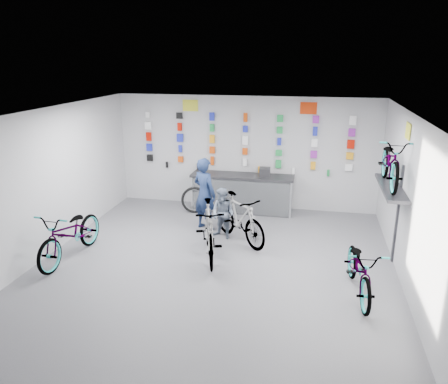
% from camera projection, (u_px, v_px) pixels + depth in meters
% --- Properties ---
extents(floor, '(8.00, 8.00, 0.00)m').
position_uv_depth(floor, '(211.00, 272.00, 8.41)').
color(floor, '#4F4F54').
rests_on(floor, ground).
extents(ceiling, '(8.00, 8.00, 0.00)m').
position_uv_depth(ceiling, '(210.00, 115.00, 7.52)').
color(ceiling, white).
rests_on(ceiling, wall_back).
extents(wall_back, '(7.00, 0.00, 7.00)m').
position_uv_depth(wall_back, '(245.00, 153.00, 11.70)').
color(wall_back, silver).
rests_on(wall_back, floor).
extents(wall_front, '(7.00, 0.00, 7.00)m').
position_uv_depth(wall_front, '(114.00, 323.00, 4.23)').
color(wall_front, silver).
rests_on(wall_front, floor).
extents(wall_left, '(0.00, 8.00, 8.00)m').
position_uv_depth(wall_left, '(39.00, 187.00, 8.65)').
color(wall_left, silver).
rests_on(wall_left, floor).
extents(wall_right, '(0.00, 8.00, 8.00)m').
position_uv_depth(wall_right, '(414.00, 211.00, 7.28)').
color(wall_right, silver).
rests_on(wall_right, floor).
extents(counter, '(2.70, 0.66, 1.00)m').
position_uv_depth(counter, '(242.00, 194.00, 11.58)').
color(counter, black).
rests_on(counter, floor).
extents(merch_wall, '(5.58, 0.08, 1.57)m').
position_uv_depth(merch_wall, '(249.00, 142.00, 11.52)').
color(merch_wall, black).
rests_on(merch_wall, wall_back).
extents(wall_bracket, '(0.39, 1.90, 2.00)m').
position_uv_depth(wall_bracket, '(392.00, 192.00, 8.45)').
color(wall_bracket, '#333338').
rests_on(wall_bracket, wall_right).
extents(sign_left, '(0.42, 0.02, 0.30)m').
position_uv_depth(sign_left, '(190.00, 105.00, 11.62)').
color(sign_left, yellow).
rests_on(sign_left, wall_back).
extents(sign_right, '(0.42, 0.02, 0.30)m').
position_uv_depth(sign_right, '(309.00, 108.00, 11.01)').
color(sign_right, red).
rests_on(sign_right, wall_back).
extents(sign_side, '(0.02, 0.40, 0.30)m').
position_uv_depth(sign_side, '(408.00, 131.00, 8.07)').
color(sign_side, yellow).
rests_on(sign_side, wall_right).
extents(bike_left, '(0.85, 2.11, 1.09)m').
position_uv_depth(bike_left, '(71.00, 234.00, 8.82)').
color(bike_left, gray).
rests_on(bike_left, floor).
extents(bike_center, '(1.09, 2.01, 1.16)m').
position_uv_depth(bike_center, '(209.00, 231.00, 8.86)').
color(bike_center, gray).
rests_on(bike_center, floor).
extents(bike_right, '(0.84, 1.90, 0.97)m').
position_uv_depth(bike_right, '(360.00, 269.00, 7.48)').
color(bike_right, gray).
rests_on(bike_right, floor).
extents(bike_service, '(1.66, 1.65, 1.10)m').
position_uv_depth(bike_service, '(240.00, 218.00, 9.63)').
color(bike_service, gray).
rests_on(bike_service, floor).
extents(bike_wall, '(0.63, 1.80, 0.95)m').
position_uv_depth(bike_wall, '(391.00, 162.00, 8.29)').
color(bike_wall, gray).
rests_on(bike_wall, wall_bracket).
extents(clerk, '(0.76, 0.67, 1.74)m').
position_uv_depth(clerk, '(205.00, 194.00, 10.29)').
color(clerk, '#18274A').
rests_on(clerk, floor).
extents(customer, '(0.70, 0.63, 1.17)m').
position_uv_depth(customer, '(223.00, 213.00, 9.83)').
color(customer, slate).
rests_on(customer, floor).
extents(spare_wheel, '(0.72, 0.30, 0.70)m').
position_uv_depth(spare_wheel, '(194.00, 200.00, 11.51)').
color(spare_wheel, black).
rests_on(spare_wheel, floor).
extents(register, '(0.30, 0.32, 0.22)m').
position_uv_depth(register, '(265.00, 172.00, 11.29)').
color(register, black).
rests_on(register, counter).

